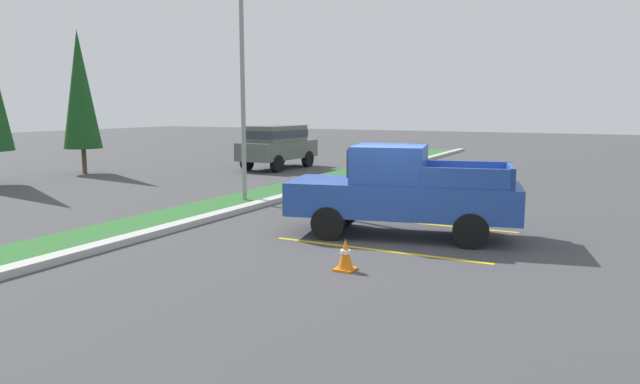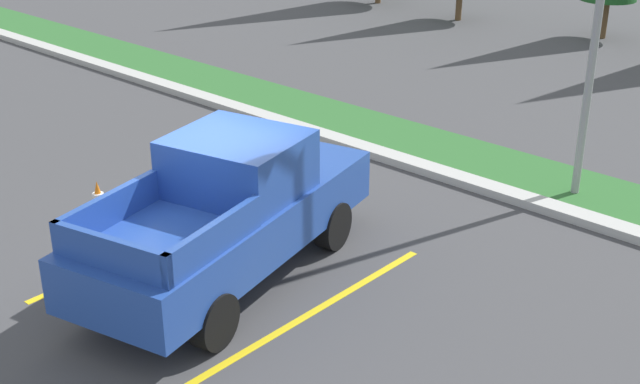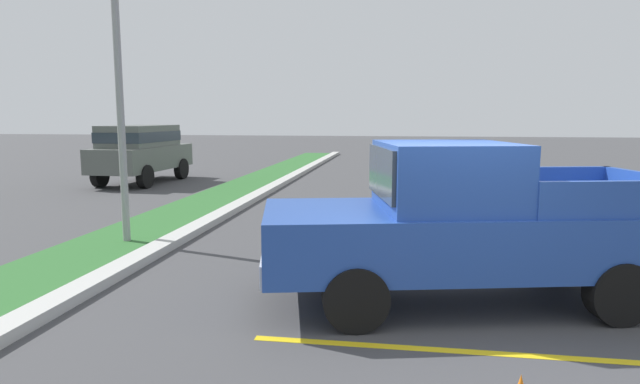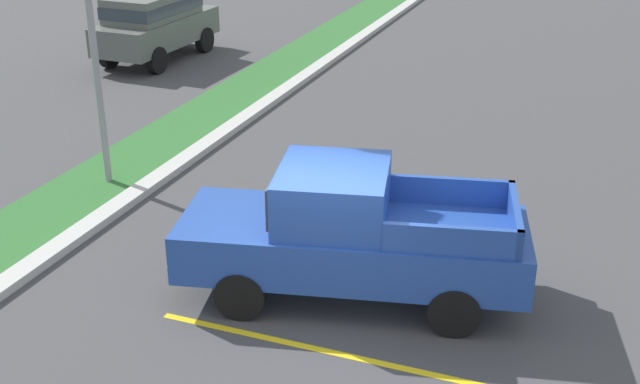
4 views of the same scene
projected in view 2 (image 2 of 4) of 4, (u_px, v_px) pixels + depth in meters
name	position (u px, v px, depth m)	size (l,w,h in m)	color
ground_plane	(210.00, 259.00, 12.99)	(120.00, 120.00, 0.00)	#424244
parking_line_near	(164.00, 243.00, 13.45)	(0.12, 4.80, 0.01)	yellow
parking_line_far	(308.00, 315.00, 11.55)	(0.12, 4.80, 0.01)	yellow
curb_strip	(408.00, 162.00, 16.34)	(56.00, 0.40, 0.15)	#B2B2AD
grass_median	(440.00, 149.00, 17.10)	(56.00, 1.80, 0.06)	#2D662D
pickup_truck_main	(229.00, 211.00, 12.11)	(2.99, 5.51, 2.10)	black
traffic_cone	(98.00, 198.00, 14.32)	(0.36, 0.36, 0.60)	orange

